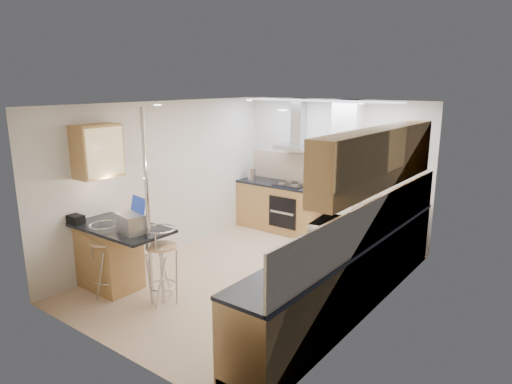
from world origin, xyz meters
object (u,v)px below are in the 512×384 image
Objects in this scene: microwave at (331,233)px; bar_stool_end at (162,265)px; bar_stool_near at (107,260)px; laptop at (132,223)px; bread_bin at (300,263)px.

microwave reaches higher than bar_stool_end.
microwave is 0.54× the size of bar_stool_near.
laptop reaches higher than bar_stool_near.
laptop is 2.32m from bread_bin.
bar_stool_near is (-0.44, -0.10, -0.56)m from laptop.
bar_stool_end reaches higher than bar_stool_near.
laptop reaches higher than bar_stool_end.
bread_bin is (2.31, 0.26, -0.04)m from laptop.
microwave is 1.38× the size of bread_bin.
bar_stool_end is (-1.89, -0.95, -0.56)m from microwave.
microwave is at bearing 48.54° from bar_stool_near.
bar_stool_near is 0.99× the size of bar_stool_end.
laptop is at bearing 110.71° from microwave.
bread_bin is at bearing 30.44° from bar_stool_near.
laptop is 0.35× the size of bar_stool_end.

